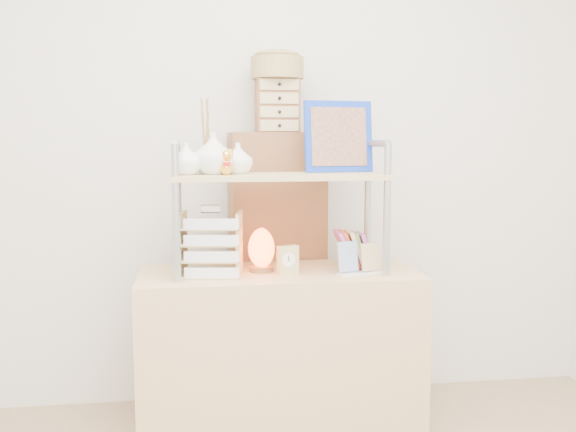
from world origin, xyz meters
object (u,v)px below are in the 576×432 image
cabinet (277,271)px  salt_lamp (261,249)px  desk (279,355)px  letter_tray (211,247)px

cabinet → salt_lamp: size_ratio=7.14×
cabinet → salt_lamp: 0.41m
desk → cabinet: cabinet is taller
desk → letter_tray: size_ratio=4.06×
desk → letter_tray: 0.57m
cabinet → letter_tray: 0.55m
desk → cabinet: (0.04, 0.37, 0.30)m
letter_tray → salt_lamp: (0.22, 0.04, -0.02)m
cabinet → desk: bearing=-99.1°
desk → cabinet: 0.48m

